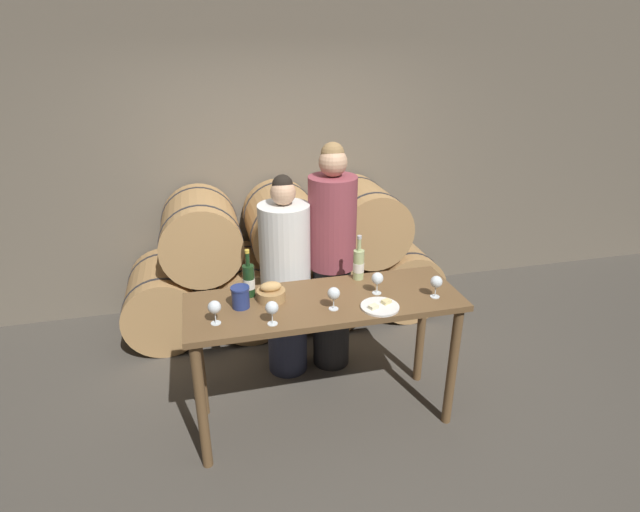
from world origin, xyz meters
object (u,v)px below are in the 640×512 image
wine_bottle_white (359,264)px  wine_glass_right (377,279)px  tasting_table (325,319)px  wine_glass_left (272,308)px  wine_glass_far_right (436,282)px  bread_basket (271,293)px  person_left (286,279)px  blue_crock (240,296)px  wine_glass_center (334,294)px  wine_glass_far_left (214,308)px  cheese_plate (380,306)px  person_right (332,260)px  wine_bottle_red (249,280)px

wine_bottle_white → wine_glass_right: size_ratio=2.16×
tasting_table → wine_glass_left: 0.49m
tasting_table → wine_glass_far_right: wine_glass_far_right is taller
bread_basket → wine_glass_left: (-0.04, -0.29, 0.06)m
bread_basket → wine_glass_right: size_ratio=1.24×
person_left → blue_crock: bearing=-122.4°
wine_glass_center → tasting_table: bearing=99.5°
tasting_table → wine_glass_center: (0.02, -0.13, 0.25)m
tasting_table → wine_glass_far_left: 0.74m
cheese_plate → wine_glass_right: bearing=75.7°
tasting_table → wine_glass_right: size_ratio=11.97×
person_left → wine_glass_left: (-0.23, -0.86, 0.25)m
bread_basket → wine_glass_left: wine_glass_left is taller
tasting_table → wine_glass_center: wine_glass_center is taller
person_right → blue_crock: (-0.75, -0.61, 0.10)m
person_left → bread_basket: size_ratio=8.80×
wine_bottle_white → blue_crock: bearing=-165.8°
blue_crock → wine_glass_left: size_ratio=0.93×
wine_bottle_red → wine_bottle_white: bearing=5.3°
wine_bottle_red → wine_glass_left: size_ratio=2.18×
wine_bottle_red → wine_glass_far_left: wine_bottle_red is taller
wine_bottle_red → bread_basket: wine_bottle_red is taller
wine_glass_far_right → wine_glass_right: bearing=158.5°
wine_glass_left → cheese_plate: bearing=2.5°
tasting_table → wine_glass_right: 0.43m
bread_basket → wine_bottle_red: bearing=144.2°
wine_glass_far_left → wine_glass_center: bearing=-0.2°
wine_bottle_red → wine_glass_right: 0.83m
wine_glass_far_left → wine_glass_right: same height
tasting_table → person_left: bearing=102.4°
wine_glass_left → wine_glass_right: (0.72, 0.22, 0.00)m
person_right → wine_glass_right: person_right is taller
person_right → tasting_table: bearing=-109.2°
blue_crock → cheese_plate: size_ratio=0.57×
person_left → wine_glass_far_left: size_ratio=10.92×
person_left → wine_glass_right: bearing=-52.5°
bread_basket → wine_glass_left: bearing=-97.4°
wine_glass_far_left → wine_glass_right: 1.05m
tasting_table → blue_crock: blue_crock is taller
wine_glass_right → person_left: bearing=127.5°
tasting_table → wine_glass_left: wine_glass_left is taller
person_left → wine_bottle_white: (0.44, -0.40, 0.25)m
tasting_table → wine_glass_far_right: (0.70, -0.14, 0.25)m
blue_crock → person_right: bearing=39.1°
person_right → wine_glass_left: bearing=-124.7°
person_left → wine_bottle_white: bearing=-42.2°
wine_bottle_red → cheese_plate: bearing=-24.9°
person_left → bread_basket: person_left is taller
wine_bottle_white → blue_crock: wine_bottle_white is taller
wine_bottle_white → bread_basket: 0.66m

